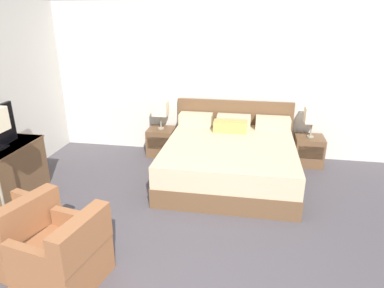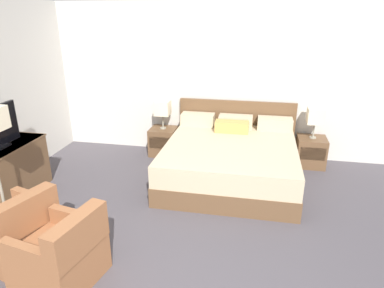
{
  "view_description": "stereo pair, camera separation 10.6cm",
  "coord_description": "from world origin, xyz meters",
  "px_view_note": "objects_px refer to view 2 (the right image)",
  "views": [
    {
      "loc": [
        0.65,
        -2.3,
        2.41
      ],
      "look_at": [
        -0.09,
        1.97,
        0.75
      ],
      "focal_mm": 32.0,
      "sensor_mm": 36.0,
      "label": 1
    },
    {
      "loc": [
        0.75,
        -2.28,
        2.41
      ],
      "look_at": [
        -0.09,
        1.97,
        0.75
      ],
      "focal_mm": 32.0,
      "sensor_mm": 36.0,
      "label": 2
    }
  ],
  "objects_px": {
    "nightstand_left": "(164,141)",
    "armchair_by_window": "(16,232)",
    "nightstand_right": "(311,152)",
    "dresser": "(9,170)",
    "bed": "(231,159)",
    "table_lamp_right": "(316,116)",
    "armchair_companion": "(62,256)",
    "table_lamp_left": "(163,108)"
  },
  "relations": [
    {
      "from": "nightstand_right",
      "to": "bed",
      "type": "bearing_deg",
      "value": -149.67
    },
    {
      "from": "bed",
      "to": "table_lamp_left",
      "type": "distance_m",
      "value": 1.58
    },
    {
      "from": "nightstand_left",
      "to": "armchair_by_window",
      "type": "bearing_deg",
      "value": -103.8
    },
    {
      "from": "nightstand_left",
      "to": "table_lamp_left",
      "type": "relative_size",
      "value": 0.97
    },
    {
      "from": "nightstand_right",
      "to": "table_lamp_right",
      "type": "distance_m",
      "value": 0.62
    },
    {
      "from": "table_lamp_right",
      "to": "armchair_companion",
      "type": "height_order",
      "value": "table_lamp_right"
    },
    {
      "from": "nightstand_left",
      "to": "armchair_by_window",
      "type": "height_order",
      "value": "armchair_by_window"
    },
    {
      "from": "nightstand_left",
      "to": "bed",
      "type": "bearing_deg",
      "value": -30.35
    },
    {
      "from": "table_lamp_left",
      "to": "table_lamp_right",
      "type": "bearing_deg",
      "value": 0.0
    },
    {
      "from": "armchair_by_window",
      "to": "armchair_companion",
      "type": "distance_m",
      "value": 0.71
    },
    {
      "from": "nightstand_left",
      "to": "nightstand_right",
      "type": "bearing_deg",
      "value": 0.0
    },
    {
      "from": "bed",
      "to": "table_lamp_right",
      "type": "distance_m",
      "value": 1.58
    },
    {
      "from": "nightstand_left",
      "to": "dresser",
      "type": "xyz_separation_m",
      "value": [
        -1.67,
        -1.88,
        0.14
      ]
    },
    {
      "from": "bed",
      "to": "dresser",
      "type": "bearing_deg",
      "value": -159.02
    },
    {
      "from": "table_lamp_left",
      "to": "armchair_by_window",
      "type": "bearing_deg",
      "value": -103.8
    },
    {
      "from": "nightstand_right",
      "to": "table_lamp_left",
      "type": "height_order",
      "value": "table_lamp_left"
    },
    {
      "from": "nightstand_left",
      "to": "nightstand_right",
      "type": "relative_size",
      "value": 1.0
    },
    {
      "from": "dresser",
      "to": "armchair_by_window",
      "type": "height_order",
      "value": "armchair_by_window"
    },
    {
      "from": "nightstand_right",
      "to": "table_lamp_left",
      "type": "relative_size",
      "value": 0.97
    },
    {
      "from": "table_lamp_right",
      "to": "armchair_companion",
      "type": "relative_size",
      "value": 0.62
    },
    {
      "from": "armchair_by_window",
      "to": "nightstand_left",
      "type": "bearing_deg",
      "value": 76.2
    },
    {
      "from": "dresser",
      "to": "armchair_companion",
      "type": "distance_m",
      "value": 2.12
    },
    {
      "from": "dresser",
      "to": "table_lamp_right",
      "type": "bearing_deg",
      "value": 23.98
    },
    {
      "from": "table_lamp_left",
      "to": "table_lamp_right",
      "type": "distance_m",
      "value": 2.56
    },
    {
      "from": "dresser",
      "to": "armchair_by_window",
      "type": "relative_size",
      "value": 1.25
    },
    {
      "from": "nightstand_left",
      "to": "dresser",
      "type": "bearing_deg",
      "value": -131.67
    },
    {
      "from": "table_lamp_left",
      "to": "dresser",
      "type": "bearing_deg",
      "value": -131.65
    },
    {
      "from": "bed",
      "to": "nightstand_left",
      "type": "bearing_deg",
      "value": 149.65
    },
    {
      "from": "table_lamp_right",
      "to": "bed",
      "type": "bearing_deg",
      "value": -149.62
    },
    {
      "from": "table_lamp_left",
      "to": "armchair_by_window",
      "type": "height_order",
      "value": "table_lamp_left"
    },
    {
      "from": "nightstand_right",
      "to": "nightstand_left",
      "type": "bearing_deg",
      "value": 180.0
    },
    {
      "from": "table_lamp_right",
      "to": "armchair_by_window",
      "type": "distance_m",
      "value": 4.51
    },
    {
      "from": "armchair_by_window",
      "to": "armchair_companion",
      "type": "height_order",
      "value": "same"
    },
    {
      "from": "nightstand_left",
      "to": "armchair_companion",
      "type": "xyz_separation_m",
      "value": [
        -0.07,
        -3.26,
        0.04
      ]
    },
    {
      "from": "table_lamp_right",
      "to": "dresser",
      "type": "distance_m",
      "value": 4.65
    },
    {
      "from": "nightstand_right",
      "to": "dresser",
      "type": "relative_size",
      "value": 0.46
    },
    {
      "from": "nightstand_right",
      "to": "table_lamp_right",
      "type": "relative_size",
      "value": 0.97
    },
    {
      "from": "nightstand_right",
      "to": "dresser",
      "type": "distance_m",
      "value": 4.63
    },
    {
      "from": "dresser",
      "to": "armchair_companion",
      "type": "relative_size",
      "value": 1.33
    },
    {
      "from": "nightstand_right",
      "to": "dresser",
      "type": "height_order",
      "value": "dresser"
    },
    {
      "from": "bed",
      "to": "nightstand_left",
      "type": "xyz_separation_m",
      "value": [
        -1.28,
        0.75,
        -0.08
      ]
    },
    {
      "from": "table_lamp_right",
      "to": "dresser",
      "type": "relative_size",
      "value": 0.47
    }
  ]
}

